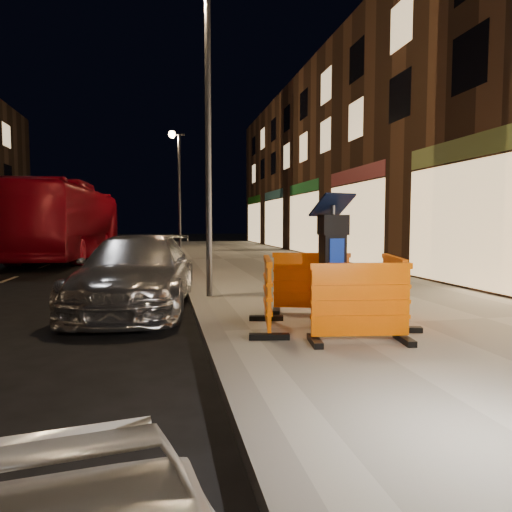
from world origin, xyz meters
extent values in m
plane|color=black|center=(0.00, 0.00, 0.00)|extent=(120.00, 120.00, 0.00)
cube|color=gray|center=(3.00, 0.00, 0.07)|extent=(6.00, 60.00, 0.15)
cube|color=slate|center=(0.00, 0.00, 0.07)|extent=(0.30, 60.00, 0.15)
cube|color=black|center=(1.70, -0.03, 1.04)|extent=(0.67, 0.67, 1.78)
cube|color=#FF6600|center=(1.70, -0.98, 0.65)|extent=(1.33, 0.69, 0.99)
cube|color=#FF6600|center=(1.70, 0.92, 0.65)|extent=(1.37, 0.85, 0.99)
cube|color=#FF6600|center=(0.75, -0.03, 0.65)|extent=(0.76, 1.35, 0.99)
cube|color=#FF6600|center=(2.65, -0.03, 0.65)|extent=(0.83, 1.37, 0.99)
imported|color=silver|center=(-1.15, 2.73, 0.00)|extent=(2.50, 4.97, 1.38)
imported|color=#A4210A|center=(-1.18, 7.18, 0.00)|extent=(1.50, 3.86, 1.25)
imported|color=maroon|center=(-4.82, 15.25, 0.00)|extent=(3.32, 11.95, 3.30)
cylinder|color=#3F3F44|center=(0.25, 3.00, 3.15)|extent=(0.12, 0.12, 6.00)
cylinder|color=#3F3F44|center=(0.25, 18.00, 3.15)|extent=(0.12, 0.12, 6.00)
camera|label=1|loc=(-0.67, -6.13, 1.64)|focal=32.00mm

